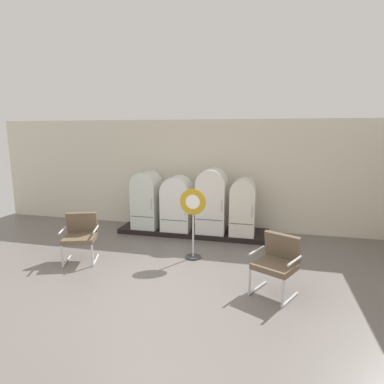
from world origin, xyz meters
TOP-DOWN VIEW (x-y plane):
  - ground at (0.00, 0.00)m, footprint 12.00×10.00m
  - back_wall at (0.00, 3.66)m, footprint 11.76×0.12m
  - display_plinth at (0.00, 3.02)m, footprint 3.75×0.95m
  - refrigerator_0 at (-1.21, 2.94)m, footprint 0.64×0.72m
  - refrigerator_1 at (-0.39, 2.89)m, footprint 0.71×0.64m
  - refrigerator_2 at (0.48, 2.91)m, footprint 0.70×0.66m
  - refrigerator_3 at (1.23, 2.89)m, footprint 0.58×0.62m
  - armchair_left at (-1.80, 0.84)m, footprint 0.79×0.78m
  - armchair_right at (1.98, 0.38)m, footprint 0.83×0.83m
  - sign_stand at (0.36, 1.46)m, footprint 0.53×0.32m

SIDE VIEW (x-z plane):
  - ground at x=0.00m, z-range -0.05..0.00m
  - display_plinth at x=0.00m, z-range 0.00..0.12m
  - armchair_left at x=-1.80m, z-range 0.07..1.03m
  - armchair_right at x=1.98m, z-range 0.07..1.03m
  - sign_stand at x=0.36m, z-range 0.03..1.48m
  - refrigerator_1 at x=-0.39m, z-range 0.14..1.50m
  - refrigerator_3 at x=1.23m, z-range 0.16..1.51m
  - refrigerator_0 at x=-1.21m, z-range 0.16..1.60m
  - refrigerator_2 at x=0.48m, z-range 0.16..1.72m
  - back_wall at x=0.00m, z-range 0.01..2.87m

